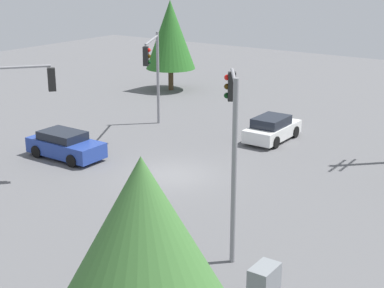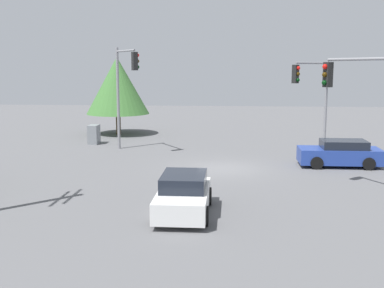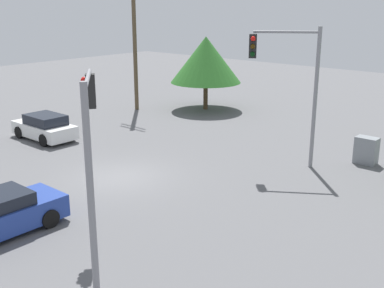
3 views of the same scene
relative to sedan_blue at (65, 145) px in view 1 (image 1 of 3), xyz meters
The scene contains 9 objects.
ground_plane 6.32m from the sedan_blue, 100.09° to the left, with size 80.00×80.00×0.00m, color #5B5B5E.
sedan_blue is the anchor object (origin of this frame).
sedan_white 11.65m from the sedan_blue, 140.18° to the left, with size 4.02×1.90×1.43m.
traffic_signal_main 13.35m from the sedan_blue, 73.61° to the left, with size 2.70×1.94×6.42m.
traffic_signal_cross 7.52m from the sedan_blue, behind, with size 3.83×2.30×5.78m.
traffic_signal_aux 5.29m from the sedan_blue, 11.17° to the left, with size 3.13×2.63×5.69m.
electrical_cabinet 16.39m from the sedan_blue, 67.29° to the left, with size 1.02×0.64×1.30m, color gray.
tree_behind 18.00m from the sedan_blue, 161.48° to the right, with size 3.89×3.89×7.04m.
tree_right 18.62m from the sedan_blue, 52.44° to the left, with size 4.84×4.84×5.98m.
Camera 1 is at (21.35, 16.01, 9.96)m, focal length 55.00 mm.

